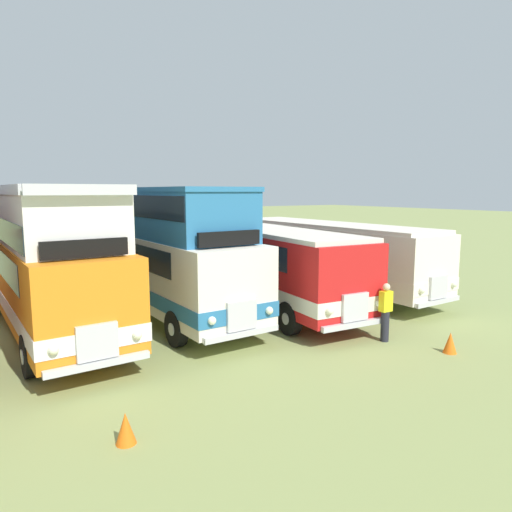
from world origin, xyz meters
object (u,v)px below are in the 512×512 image
at_px(bus_seventh_in_row, 259,258).
at_px(cone_near_end, 450,343).
at_px(bus_eighth_in_row, 327,251).
at_px(marshal_person, 385,312).
at_px(bus_fifth_in_row, 45,256).
at_px(cone_mid_row, 126,428).
at_px(bus_sixth_in_row, 158,244).

relative_size(bus_seventh_in_row, cone_near_end, 20.27).
bearing_deg(bus_eighth_in_row, bus_seventh_in_row, -174.23).
xyz_separation_m(bus_seventh_in_row, marshal_person, (0.64, -5.99, -0.87)).
distance_m(bus_fifth_in_row, cone_mid_row, 8.26).
xyz_separation_m(bus_fifth_in_row, bus_sixth_in_row, (3.79, 0.36, 0.11)).
height_order(bus_fifth_in_row, cone_near_end, bus_fifth_in_row).
bearing_deg(bus_fifth_in_row, bus_seventh_in_row, -2.97).
bearing_deg(bus_eighth_in_row, marshal_person, -116.24).
height_order(bus_seventh_in_row, cone_mid_row, bus_seventh_in_row).
distance_m(bus_eighth_in_row, marshal_person, 7.16).
distance_m(bus_sixth_in_row, marshal_person, 8.24).
bearing_deg(bus_fifth_in_row, cone_near_end, -41.72).
relative_size(bus_fifth_in_row, bus_sixth_in_row, 0.98).
bearing_deg(bus_eighth_in_row, bus_fifth_in_row, 179.95).
xyz_separation_m(bus_eighth_in_row, cone_mid_row, (-11.19, -7.99, -1.47)).
distance_m(bus_fifth_in_row, bus_seventh_in_row, 7.63).
height_order(bus_sixth_in_row, cone_mid_row, bus_sixth_in_row).
relative_size(bus_sixth_in_row, cone_mid_row, 19.68).
relative_size(bus_eighth_in_row, cone_mid_row, 19.85).
bearing_deg(marshal_person, cone_near_end, -65.06).
bearing_deg(bus_eighth_in_row, cone_near_end, -106.55).
xyz_separation_m(cone_near_end, marshal_person, (-0.76, 1.64, 0.60)).
bearing_deg(bus_fifth_in_row, bus_sixth_in_row, 5.48).
height_order(bus_sixth_in_row, marshal_person, bus_sixth_in_row).
height_order(bus_sixth_in_row, bus_seventh_in_row, bus_sixth_in_row).
xyz_separation_m(bus_eighth_in_row, marshal_person, (-3.14, -6.38, -0.87)).
distance_m(bus_seventh_in_row, cone_near_end, 7.90).
height_order(cone_near_end, cone_mid_row, cone_near_end).
bearing_deg(bus_fifth_in_row, marshal_person, -37.78).
height_order(bus_fifth_in_row, bus_seventh_in_row, bus_fifth_in_row).
distance_m(cone_near_end, marshal_person, 1.90).
distance_m(cone_near_end, cone_mid_row, 8.81).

